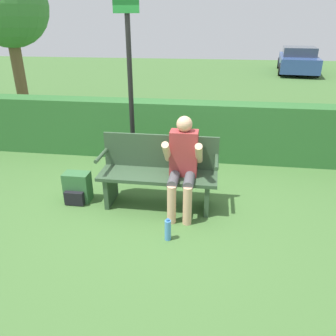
# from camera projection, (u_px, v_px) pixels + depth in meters

# --- Properties ---
(ground_plane) EXTENTS (40.00, 40.00, 0.00)m
(ground_plane) POSITION_uv_depth(u_px,v_px,m) (158.00, 205.00, 4.50)
(ground_plane) COLOR #426B33
(hedge_back) EXTENTS (12.00, 0.46, 1.03)m
(hedge_back) POSITION_uv_depth(u_px,v_px,m) (175.00, 130.00, 5.94)
(hedge_back) COLOR #2D662D
(hedge_back) RESTS_ON ground
(park_bench) EXTENTS (1.56, 0.50, 0.94)m
(park_bench) POSITION_uv_depth(u_px,v_px,m) (159.00, 172.00, 4.37)
(park_bench) COLOR #334C33
(park_bench) RESTS_ON ground
(person_seated) EXTENTS (0.49, 0.60, 1.25)m
(person_seated) POSITION_uv_depth(u_px,v_px,m) (183.00, 162.00, 4.12)
(person_seated) COLOR #993333
(person_seated) RESTS_ON ground
(backpack) EXTENTS (0.35, 0.29, 0.41)m
(backpack) POSITION_uv_depth(u_px,v_px,m) (77.00, 188.00, 4.54)
(backpack) COLOR #336638
(backpack) RESTS_ON ground
(water_bottle) EXTENTS (0.07, 0.07, 0.27)m
(water_bottle) POSITION_uv_depth(u_px,v_px,m) (168.00, 230.00, 3.73)
(water_bottle) COLOR #4C8CCC
(water_bottle) RESTS_ON ground
(signpost) EXTENTS (0.35, 0.09, 2.67)m
(signpost) POSITION_uv_depth(u_px,v_px,m) (130.00, 86.00, 4.62)
(signpost) COLOR black
(signpost) RESTS_ON ground
(parked_car) EXTENTS (2.32, 4.75, 1.22)m
(parked_car) POSITION_uv_depth(u_px,v_px,m) (298.00, 60.00, 16.29)
(parked_car) COLOR #2D4784
(parked_car) RESTS_ON ground
(tree) EXTENTS (1.88, 1.88, 3.60)m
(tree) POSITION_uv_depth(u_px,v_px,m) (7.00, 7.00, 7.61)
(tree) COLOR brown
(tree) RESTS_ON ground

